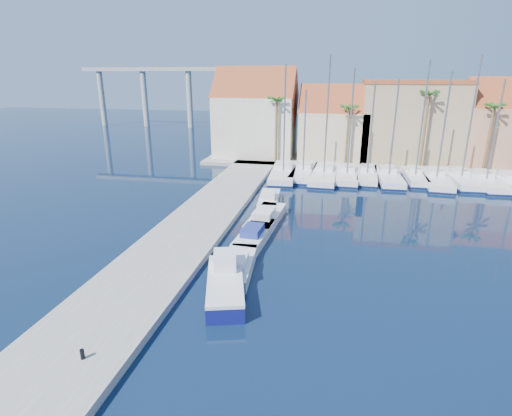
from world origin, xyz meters
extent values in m
plane|color=#081732|center=(0.00, 0.00, 0.00)|extent=(260.00, 260.00, 0.00)
cube|color=gray|center=(-9.00, 13.50, 0.25)|extent=(6.00, 77.00, 0.50)
cube|color=gray|center=(10.00, 48.00, 0.25)|extent=(54.00, 16.00, 0.50)
cylinder|color=black|center=(-7.99, -2.06, 0.74)|extent=(0.19, 0.19, 0.49)
cube|color=navy|center=(-3.41, 5.40, 0.47)|extent=(3.74, 6.65, 0.95)
cube|color=white|center=(-3.41, 5.40, 1.05)|extent=(3.74, 6.65, 0.21)
cube|color=white|center=(-3.75, 6.62, 1.63)|extent=(1.78, 1.99, 1.16)
cube|color=white|center=(-3.33, 8.45, 0.40)|extent=(2.30, 5.94, 0.80)
cube|color=white|center=(-3.29, 7.87, 1.10)|extent=(1.45, 2.13, 0.60)
cube|color=white|center=(-3.37, 14.00, 0.40)|extent=(2.50, 6.49, 0.80)
cube|color=navy|center=(-3.42, 13.36, 1.10)|extent=(1.59, 2.32, 0.60)
cube|color=white|center=(-3.21, 18.22, 0.40)|extent=(2.79, 7.29, 0.80)
cube|color=white|center=(-3.26, 17.51, 1.10)|extent=(1.77, 2.61, 0.60)
cube|color=white|center=(-3.87, 23.78, 0.40)|extent=(2.41, 6.16, 0.80)
cube|color=white|center=(-3.82, 23.18, 1.10)|extent=(1.52, 2.21, 0.60)
cube|color=white|center=(-3.93, 35.39, 0.50)|extent=(3.65, 11.69, 1.00)
cube|color=#0D1B45|center=(-3.93, 35.39, 0.18)|extent=(3.71, 11.75, 0.28)
cube|color=white|center=(-4.00, 36.54, 1.30)|extent=(2.29, 3.57, 0.60)
cylinder|color=slate|center=(-3.90, 34.82, 7.45)|extent=(0.20, 0.20, 12.90)
cube|color=white|center=(-1.40, 36.18, 0.50)|extent=(3.20, 10.17, 1.00)
cube|color=#0D1B45|center=(-1.40, 36.18, 0.18)|extent=(3.27, 10.23, 0.28)
cube|color=white|center=(-1.34, 37.18, 1.30)|extent=(2.00, 3.11, 0.60)
cylinder|color=slate|center=(-1.43, 35.68, 6.00)|extent=(0.20, 0.20, 10.01)
cube|color=white|center=(1.29, 35.70, 0.50)|extent=(3.43, 11.93, 1.00)
cube|color=#0D1B45|center=(1.29, 35.70, 0.18)|extent=(3.49, 11.99, 0.28)
cube|color=white|center=(1.32, 36.88, 1.30)|extent=(2.26, 3.62, 0.60)
cylinder|color=slate|center=(1.27, 35.11, 7.97)|extent=(0.20, 0.20, 13.94)
cube|color=white|center=(4.15, 35.82, 0.50)|extent=(2.79, 9.96, 1.00)
cube|color=#0D1B45|center=(4.15, 35.82, 0.18)|extent=(2.85, 10.02, 0.28)
cube|color=white|center=(4.17, 36.81, 1.30)|extent=(1.87, 3.01, 0.60)
cylinder|color=slate|center=(4.14, 35.32, 7.24)|extent=(0.20, 0.20, 12.48)
cube|color=white|center=(6.67, 36.20, 0.50)|extent=(2.96, 9.38, 1.00)
cube|color=#0D1B45|center=(6.67, 36.20, 0.18)|extent=(3.02, 9.45, 0.28)
cube|color=white|center=(6.72, 37.12, 1.30)|extent=(1.85, 2.87, 0.60)
cylinder|color=slate|center=(6.64, 35.73, 6.45)|extent=(0.20, 0.20, 10.91)
cube|color=white|center=(9.22, 35.99, 0.50)|extent=(3.04, 10.42, 1.00)
cube|color=#0D1B45|center=(9.22, 35.99, 0.18)|extent=(3.10, 10.48, 0.28)
cube|color=white|center=(9.19, 37.02, 1.30)|extent=(1.98, 3.16, 0.60)
cylinder|color=slate|center=(9.24, 35.47, 6.63)|extent=(0.20, 0.20, 11.25)
cube|color=white|center=(12.45, 36.50, 0.50)|extent=(2.29, 8.57, 1.00)
cube|color=#0D1B45|center=(12.45, 36.50, 0.18)|extent=(2.35, 8.63, 0.28)
cube|color=white|center=(12.44, 37.36, 1.30)|extent=(1.58, 2.58, 0.60)
cylinder|color=slate|center=(12.45, 36.07, 7.66)|extent=(0.20, 0.20, 13.32)
cube|color=white|center=(14.83, 35.90, 0.50)|extent=(3.53, 10.92, 1.00)
cube|color=#0D1B45|center=(14.83, 35.90, 0.18)|extent=(3.59, 10.99, 0.28)
cube|color=white|center=(14.91, 36.98, 1.30)|extent=(2.17, 3.35, 0.60)
cylinder|color=slate|center=(14.80, 35.37, 7.06)|extent=(0.20, 0.20, 12.12)
cube|color=white|center=(17.74, 36.50, 0.50)|extent=(2.91, 10.06, 1.00)
cube|color=#0D1B45|center=(17.74, 36.50, 0.18)|extent=(2.97, 10.13, 0.28)
cube|color=white|center=(17.71, 37.50, 1.30)|extent=(1.91, 3.05, 0.60)
cylinder|color=slate|center=(17.75, 36.00, 7.92)|extent=(0.20, 0.20, 13.84)
cube|color=white|center=(20.31, 35.87, 0.50)|extent=(2.99, 9.93, 1.00)
cube|color=#0D1B45|center=(20.31, 35.87, 0.18)|extent=(3.05, 9.99, 0.28)
cube|color=white|center=(20.27, 36.85, 1.30)|extent=(1.92, 3.02, 0.60)
cylinder|color=slate|center=(20.34, 35.38, 6.63)|extent=(0.20, 0.20, 11.26)
cube|color=white|center=(23.24, 36.30, 1.30)|extent=(2.13, 3.43, 0.60)
cube|color=beige|center=(-10.00, 47.00, 5.00)|extent=(12.00, 9.00, 9.00)
cube|color=maroon|center=(-10.00, 47.00, 9.50)|extent=(12.30, 9.00, 9.00)
cube|color=#CFB792|center=(2.00, 47.00, 4.00)|extent=(10.00, 8.00, 7.00)
cube|color=maroon|center=(2.00, 47.00, 7.50)|extent=(10.30, 8.00, 8.00)
cube|color=tan|center=(13.00, 48.00, 6.00)|extent=(14.00, 10.00, 11.00)
cube|color=maroon|center=(13.00, 48.00, 11.75)|extent=(14.20, 10.20, 0.50)
cube|color=tan|center=(25.00, 47.00, 4.50)|extent=(10.00, 8.00, 8.00)
cube|color=maroon|center=(25.00, 47.00, 8.50)|extent=(10.30, 8.00, 8.00)
cylinder|color=brown|center=(-6.00, 42.00, 5.00)|extent=(0.36, 0.36, 9.00)
sphere|color=#255E1B|center=(-6.00, 42.00, 9.35)|extent=(2.60, 2.60, 2.60)
cylinder|color=brown|center=(4.00, 42.00, 4.50)|extent=(0.36, 0.36, 8.00)
sphere|color=#255E1B|center=(4.00, 42.00, 8.35)|extent=(2.60, 2.60, 2.60)
cylinder|color=brown|center=(14.00, 42.00, 5.50)|extent=(0.36, 0.36, 10.00)
sphere|color=#255E1B|center=(14.00, 42.00, 10.35)|extent=(2.60, 2.60, 2.60)
cylinder|color=brown|center=(22.00, 42.00, 4.75)|extent=(0.36, 0.36, 8.50)
sphere|color=#255E1B|center=(22.00, 42.00, 8.85)|extent=(2.60, 2.60, 2.60)
cube|color=#9E9E99|center=(-38.00, 82.00, 14.00)|extent=(48.00, 2.20, 0.90)
cylinder|color=#9E9E99|center=(-58.00, 82.00, 7.00)|extent=(1.40, 1.40, 14.00)
cylinder|color=#9E9E99|center=(-46.00, 82.00, 7.00)|extent=(1.40, 1.40, 14.00)
cylinder|color=#9E9E99|center=(-34.00, 82.00, 7.00)|extent=(1.40, 1.40, 14.00)
cylinder|color=#9E9E99|center=(-22.00, 82.00, 7.00)|extent=(1.40, 1.40, 14.00)
camera|label=1|loc=(2.68, -15.14, 12.70)|focal=28.00mm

